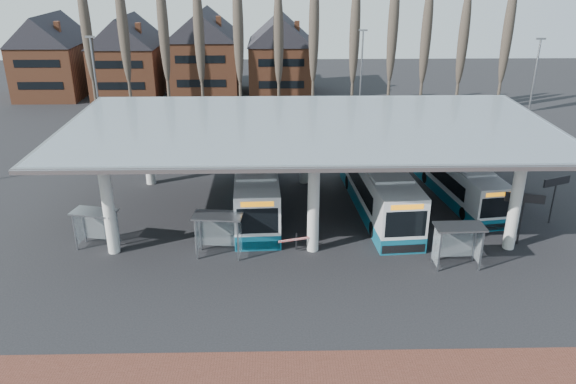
{
  "coord_description": "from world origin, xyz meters",
  "views": [
    {
      "loc": [
        -2.14,
        -27.53,
        16.57
      ],
      "look_at": [
        -1.4,
        7.0,
        1.92
      ],
      "focal_mm": 35.0,
      "sensor_mm": 36.0,
      "label": 1
    }
  ],
  "objects_px": {
    "shelter_2": "(458,236)",
    "bus_3": "(457,179)",
    "shelter_1": "(219,225)",
    "bus_2": "(378,186)",
    "shelter_0": "(96,220)",
    "bus_1": "(256,184)"
  },
  "relations": [
    {
      "from": "bus_1",
      "to": "bus_3",
      "type": "bearing_deg",
      "value": 2.17
    },
    {
      "from": "shelter_1",
      "to": "shelter_2",
      "type": "xyz_separation_m",
      "value": [
        13.67,
        -1.59,
        -0.05
      ]
    },
    {
      "from": "shelter_0",
      "to": "shelter_2",
      "type": "relative_size",
      "value": 1.01
    },
    {
      "from": "bus_2",
      "to": "shelter_2",
      "type": "height_order",
      "value": "bus_2"
    },
    {
      "from": "bus_1",
      "to": "bus_3",
      "type": "relative_size",
      "value": 1.18
    },
    {
      "from": "shelter_1",
      "to": "bus_3",
      "type": "bearing_deg",
      "value": 31.66
    },
    {
      "from": "bus_3",
      "to": "shelter_2",
      "type": "relative_size",
      "value": 3.99
    },
    {
      "from": "bus_3",
      "to": "shelter_2",
      "type": "bearing_deg",
      "value": -115.0
    },
    {
      "from": "shelter_1",
      "to": "shelter_2",
      "type": "height_order",
      "value": "shelter_1"
    },
    {
      "from": "bus_3",
      "to": "shelter_2",
      "type": "xyz_separation_m",
      "value": [
        -2.95,
        -9.69,
        0.43
      ]
    },
    {
      "from": "shelter_0",
      "to": "bus_2",
      "type": "bearing_deg",
      "value": 28.38
    },
    {
      "from": "bus_1",
      "to": "bus_2",
      "type": "distance_m",
      "value": 8.49
    },
    {
      "from": "shelter_1",
      "to": "bus_1",
      "type": "bearing_deg",
      "value": 79.61
    },
    {
      "from": "shelter_1",
      "to": "bus_2",
      "type": "bearing_deg",
      "value": 36.78
    },
    {
      "from": "bus_3",
      "to": "bus_2",
      "type": "bearing_deg",
      "value": -171.88
    },
    {
      "from": "shelter_1",
      "to": "shelter_0",
      "type": "bearing_deg",
      "value": 177.35
    },
    {
      "from": "bus_3",
      "to": "shelter_0",
      "type": "height_order",
      "value": "bus_3"
    },
    {
      "from": "bus_2",
      "to": "shelter_1",
      "type": "height_order",
      "value": "bus_2"
    },
    {
      "from": "bus_2",
      "to": "shelter_1",
      "type": "xyz_separation_m",
      "value": [
        -10.46,
        -6.31,
        0.21
      ]
    },
    {
      "from": "shelter_2",
      "to": "bus_3",
      "type": "bearing_deg",
      "value": 71.44
    },
    {
      "from": "bus_2",
      "to": "shelter_0",
      "type": "xyz_separation_m",
      "value": [
        -17.95,
        -5.22,
        0.06
      ]
    },
    {
      "from": "bus_2",
      "to": "bus_3",
      "type": "xyz_separation_m",
      "value": [
        6.16,
        1.79,
        -0.28
      ]
    }
  ]
}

